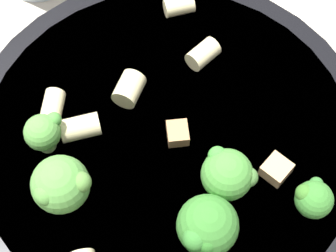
{
  "coord_description": "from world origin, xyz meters",
  "views": [
    {
      "loc": [
        0.07,
        -0.17,
        0.38
      ],
      "look_at": [
        0.0,
        0.0,
        0.05
      ],
      "focal_mm": 60.0,
      "sensor_mm": 36.0,
      "label": 1
    }
  ],
  "objects_px": {
    "broccoli_floret_1": "(44,132)",
    "broccoli_floret_4": "(207,227)",
    "rigatoni_0": "(80,127)",
    "rigatoni_1": "(129,89)",
    "pasta_bowl": "(168,143)",
    "broccoli_floret_2": "(61,185)",
    "chicken_chunk_0": "(176,137)",
    "rigatoni_5": "(52,111)",
    "chicken_chunk_1": "(276,169)",
    "rigatoni_2": "(179,6)",
    "broccoli_floret_0": "(228,175)",
    "rigatoni_3": "(206,55)",
    "broccoli_floret_3": "(313,199)"
  },
  "relations": [
    {
      "from": "pasta_bowl",
      "to": "rigatoni_1",
      "type": "bearing_deg",
      "value": 154.94
    },
    {
      "from": "pasta_bowl",
      "to": "broccoli_floret_0",
      "type": "xyz_separation_m",
      "value": [
        0.05,
        -0.03,
        0.04
      ]
    },
    {
      "from": "broccoli_floret_4",
      "to": "chicken_chunk_0",
      "type": "relative_size",
      "value": 2.41
    },
    {
      "from": "broccoli_floret_3",
      "to": "rigatoni_0",
      "type": "xyz_separation_m",
      "value": [
        -0.16,
        -0.01,
        -0.01
      ]
    },
    {
      "from": "broccoli_floret_4",
      "to": "chicken_chunk_0",
      "type": "distance_m",
      "value": 0.07
    },
    {
      "from": "broccoli_floret_2",
      "to": "chicken_chunk_0",
      "type": "bearing_deg",
      "value": 55.09
    },
    {
      "from": "broccoli_floret_0",
      "to": "rigatoni_3",
      "type": "height_order",
      "value": "broccoli_floret_0"
    },
    {
      "from": "rigatoni_0",
      "to": "rigatoni_3",
      "type": "distance_m",
      "value": 0.11
    },
    {
      "from": "pasta_bowl",
      "to": "chicken_chunk_0",
      "type": "relative_size",
      "value": 17.34
    },
    {
      "from": "rigatoni_3",
      "to": "rigatoni_5",
      "type": "bearing_deg",
      "value": -133.88
    },
    {
      "from": "chicken_chunk_1",
      "to": "broccoli_floret_2",
      "type": "bearing_deg",
      "value": -148.7
    },
    {
      "from": "broccoli_floret_0",
      "to": "rigatoni_3",
      "type": "xyz_separation_m",
      "value": [
        -0.05,
        0.09,
        -0.02
      ]
    },
    {
      "from": "rigatoni_1",
      "to": "rigatoni_3",
      "type": "height_order",
      "value": "rigatoni_1"
    },
    {
      "from": "rigatoni_1",
      "to": "chicken_chunk_0",
      "type": "height_order",
      "value": "rigatoni_1"
    },
    {
      "from": "pasta_bowl",
      "to": "chicken_chunk_1",
      "type": "distance_m",
      "value": 0.08
    },
    {
      "from": "pasta_bowl",
      "to": "rigatoni_5",
      "type": "bearing_deg",
      "value": -166.82
    },
    {
      "from": "rigatoni_2",
      "to": "broccoli_floret_0",
      "type": "bearing_deg",
      "value": -56.51
    },
    {
      "from": "broccoli_floret_1",
      "to": "pasta_bowl",
      "type": "bearing_deg",
      "value": 29.26
    },
    {
      "from": "broccoli_floret_4",
      "to": "rigatoni_5",
      "type": "distance_m",
      "value": 0.14
    },
    {
      "from": "rigatoni_0",
      "to": "broccoli_floret_3",
      "type": "bearing_deg",
      "value": 2.4
    },
    {
      "from": "rigatoni_0",
      "to": "rigatoni_1",
      "type": "relative_size",
      "value": 1.2
    },
    {
      "from": "broccoli_floret_2",
      "to": "chicken_chunk_1",
      "type": "xyz_separation_m",
      "value": [
        0.12,
        0.07,
        -0.02
      ]
    },
    {
      "from": "rigatoni_1",
      "to": "chicken_chunk_1",
      "type": "distance_m",
      "value": 0.12
    },
    {
      "from": "broccoli_floret_1",
      "to": "rigatoni_0",
      "type": "height_order",
      "value": "broccoli_floret_1"
    },
    {
      "from": "broccoli_floret_4",
      "to": "rigatoni_2",
      "type": "relative_size",
      "value": 1.78
    },
    {
      "from": "broccoli_floret_1",
      "to": "rigatoni_3",
      "type": "distance_m",
      "value": 0.13
    },
    {
      "from": "broccoli_floret_2",
      "to": "broccoli_floret_4",
      "type": "distance_m",
      "value": 0.09
    },
    {
      "from": "rigatoni_1",
      "to": "rigatoni_2",
      "type": "bearing_deg",
      "value": 87.58
    },
    {
      "from": "broccoli_floret_4",
      "to": "rigatoni_0",
      "type": "xyz_separation_m",
      "value": [
        -0.11,
        0.04,
        -0.01
      ]
    },
    {
      "from": "rigatoni_0",
      "to": "rigatoni_5",
      "type": "relative_size",
      "value": 0.9
    },
    {
      "from": "broccoli_floret_1",
      "to": "broccoli_floret_4",
      "type": "height_order",
      "value": "broccoli_floret_4"
    },
    {
      "from": "pasta_bowl",
      "to": "broccoli_floret_3",
      "type": "bearing_deg",
      "value": -9.01
    },
    {
      "from": "chicken_chunk_1",
      "to": "rigatoni_5",
      "type": "bearing_deg",
      "value": -173.19
    },
    {
      "from": "broccoli_floret_3",
      "to": "chicken_chunk_1",
      "type": "bearing_deg",
      "value": 148.07
    },
    {
      "from": "pasta_bowl",
      "to": "rigatoni_0",
      "type": "distance_m",
      "value": 0.06
    },
    {
      "from": "broccoli_floret_1",
      "to": "broccoli_floret_3",
      "type": "relative_size",
      "value": 1.05
    },
    {
      "from": "broccoli_floret_1",
      "to": "rigatoni_3",
      "type": "height_order",
      "value": "broccoli_floret_1"
    },
    {
      "from": "broccoli_floret_0",
      "to": "broccoli_floret_2",
      "type": "xyz_separation_m",
      "value": [
        -0.09,
        -0.05,
        0.0
      ]
    },
    {
      "from": "broccoli_floret_4",
      "to": "rigatoni_0",
      "type": "relative_size",
      "value": 1.5
    },
    {
      "from": "chicken_chunk_0",
      "to": "chicken_chunk_1",
      "type": "height_order",
      "value": "same"
    },
    {
      "from": "pasta_bowl",
      "to": "broccoli_floret_4",
      "type": "relative_size",
      "value": 7.19
    },
    {
      "from": "broccoli_floret_2",
      "to": "broccoli_floret_4",
      "type": "relative_size",
      "value": 1.14
    },
    {
      "from": "broccoli_floret_1",
      "to": "chicken_chunk_1",
      "type": "bearing_deg",
      "value": 15.1
    },
    {
      "from": "broccoli_floret_2",
      "to": "rigatoni_0",
      "type": "relative_size",
      "value": 1.71
    },
    {
      "from": "rigatoni_2",
      "to": "chicken_chunk_1",
      "type": "distance_m",
      "value": 0.15
    },
    {
      "from": "broccoli_floret_3",
      "to": "chicken_chunk_0",
      "type": "distance_m",
      "value": 0.1
    },
    {
      "from": "rigatoni_0",
      "to": "rigatoni_5",
      "type": "distance_m",
      "value": 0.02
    },
    {
      "from": "pasta_bowl",
      "to": "broccoli_floret_1",
      "type": "bearing_deg",
      "value": -150.74
    },
    {
      "from": "rigatoni_5",
      "to": "broccoli_floret_1",
      "type": "bearing_deg",
      "value": -69.48
    },
    {
      "from": "broccoli_floret_2",
      "to": "chicken_chunk_0",
      "type": "xyz_separation_m",
      "value": [
        0.05,
        0.07,
        -0.02
      ]
    }
  ]
}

